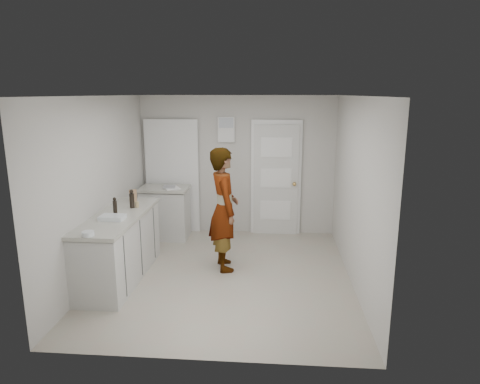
# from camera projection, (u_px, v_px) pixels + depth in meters

# --- Properties ---
(ground) EXTENTS (4.00, 4.00, 0.00)m
(ground) POSITION_uv_depth(u_px,v_px,m) (226.00, 275.00, 6.10)
(ground) COLOR #A79D8C
(ground) RESTS_ON ground
(room_shell) EXTENTS (4.00, 4.00, 4.00)m
(room_shell) POSITION_uv_depth(u_px,v_px,m) (228.00, 178.00, 7.78)
(room_shell) COLOR beige
(room_shell) RESTS_ON ground
(main_counter) EXTENTS (0.64, 1.96, 0.93)m
(main_counter) POSITION_uv_depth(u_px,v_px,m) (120.00, 249.00, 5.92)
(main_counter) COLOR silver
(main_counter) RESTS_ON ground
(side_counter) EXTENTS (0.84, 0.61, 0.93)m
(side_counter) POSITION_uv_depth(u_px,v_px,m) (166.00, 214.00, 7.60)
(side_counter) COLOR silver
(side_counter) RESTS_ON ground
(person) EXTENTS (0.61, 0.76, 1.79)m
(person) POSITION_uv_depth(u_px,v_px,m) (224.00, 209.00, 6.17)
(person) COLOR silver
(person) RESTS_ON ground
(cake_mix_box) EXTENTS (0.12, 0.09, 0.18)m
(cake_mix_box) POSITION_uv_depth(u_px,v_px,m) (133.00, 196.00, 6.48)
(cake_mix_box) COLOR #8F6647
(cake_mix_box) RESTS_ON main_counter
(spice_jar) EXTENTS (0.05, 0.05, 0.08)m
(spice_jar) POSITION_uv_depth(u_px,v_px,m) (137.00, 204.00, 6.16)
(spice_jar) COLOR tan
(spice_jar) RESTS_ON main_counter
(oil_cruet_a) EXTENTS (0.07, 0.07, 0.27)m
(oil_cruet_a) POSITION_uv_depth(u_px,v_px,m) (132.00, 199.00, 6.12)
(oil_cruet_a) COLOR black
(oil_cruet_a) RESTS_ON main_counter
(oil_cruet_b) EXTENTS (0.06, 0.06, 0.25)m
(oil_cruet_b) POSITION_uv_depth(u_px,v_px,m) (115.00, 207.00, 5.74)
(oil_cruet_b) COLOR black
(oil_cruet_b) RESTS_ON main_counter
(baking_dish) EXTENTS (0.31, 0.23, 0.05)m
(baking_dish) POSITION_uv_depth(u_px,v_px,m) (112.00, 218.00, 5.58)
(baking_dish) COLOR silver
(baking_dish) RESTS_ON main_counter
(egg_bowl) EXTENTS (0.14, 0.14, 0.05)m
(egg_bowl) POSITION_uv_depth(u_px,v_px,m) (88.00, 234.00, 4.93)
(egg_bowl) COLOR silver
(egg_bowl) RESTS_ON main_counter
(papers) EXTENTS (0.37, 0.39, 0.01)m
(papers) POSITION_uv_depth(u_px,v_px,m) (172.00, 188.00, 7.41)
(papers) COLOR white
(papers) RESTS_ON side_counter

